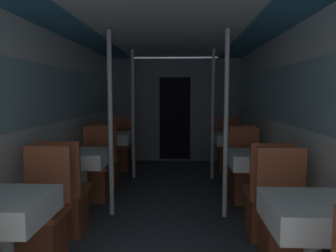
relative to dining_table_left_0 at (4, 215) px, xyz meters
The scene contains 24 objects.
wall_left 1.86m from the dining_table_left_0, 101.86° to the left, with size 0.05×8.24×2.12m.
wall_right 2.98m from the dining_table_left_0, 36.67° to the left, with size 0.05×8.24×2.12m.
ceiling_panel 2.54m from the dining_table_left_0, 60.47° to the left, with size 2.73×8.24×0.07m.
bulkhead_far 4.92m from the dining_table_left_0, 78.28° to the left, with size 2.68×0.09×2.12m.
dining_table_left_0 is the anchor object (origin of this frame).
chair_left_far_0 0.64m from the dining_table_left_0, 90.00° to the left, with size 0.40×0.40×0.97m.
dining_table_left_1 1.67m from the dining_table_left_0, 90.00° to the left, with size 0.58×0.58×0.76m.
chair_left_near_1 1.17m from the dining_table_left_0, 90.00° to the left, with size 0.40×0.40×0.97m.
chair_left_far_1 2.25m from the dining_table_left_0, 90.00° to the left, with size 0.40×0.40×0.97m.
support_pole_left_1 1.76m from the dining_table_left_0, 78.58° to the left, with size 0.05×0.05×2.12m.
dining_table_left_2 3.35m from the dining_table_left_0, 90.00° to the left, with size 0.58×0.58×0.76m.
chair_left_near_2 2.82m from the dining_table_left_0, 90.00° to the left, with size 0.40×0.40×0.97m.
chair_left_far_2 3.91m from the dining_table_left_0, 90.00° to the left, with size 0.40×0.40×0.97m.
support_pole_left_2 3.39m from the dining_table_left_0, 84.23° to the left, with size 0.05×0.05×2.12m.
dining_table_right_0 1.99m from the dining_table_left_0, ahead, with size 0.58×0.58×0.76m.
chair_right_far_0 2.09m from the dining_table_left_0, 15.40° to the left, with size 0.40×0.40×0.97m.
dining_table_right_1 2.60m from the dining_table_left_0, 40.07° to the left, with size 0.58×0.58×0.76m.
chair_right_near_1 2.31m from the dining_table_left_0, 29.50° to the left, with size 0.40×0.40×0.97m.
chair_right_far_1 3.00m from the dining_table_left_0, 48.15° to the left, with size 0.40×0.40×0.97m.
support_pole_right_1 2.39m from the dining_table_left_0, 45.38° to the left, with size 0.05×0.05×2.12m.
dining_table_right_2 3.89m from the dining_table_left_0, 59.27° to the left, with size 0.58×0.58×0.76m.
chair_right_near_2 3.45m from the dining_table_left_0, 54.59° to the left, with size 0.40×0.40×0.97m.
chair_right_far_2 4.39m from the dining_table_left_0, 62.94° to the left, with size 0.40×0.40×0.97m.
support_pole_right_2 3.76m from the dining_table_left_0, 63.74° to the left, with size 0.05×0.05×2.12m.
Camera 1 is at (0.18, -1.05, 1.42)m, focal length 35.00 mm.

